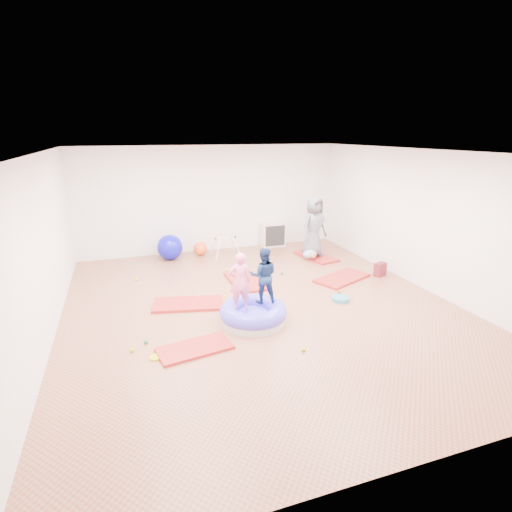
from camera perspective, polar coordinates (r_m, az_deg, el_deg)
name	(u,v)px	position (r m, az deg, el deg)	size (l,w,h in m)	color
room	(261,234)	(7.04, 0.79, 3.20)	(7.01, 8.01, 2.81)	#9D6A52
gym_mat_front_left	(195,348)	(6.19, -8.74, -12.91)	(1.09, 0.54, 0.05)	red
gym_mat_mid_left	(188,304)	(7.66, -9.69, -6.76)	(1.29, 0.64, 0.05)	red
gym_mat_center_back	(246,281)	(8.66, -1.51, -3.61)	(1.26, 0.63, 0.05)	red
gym_mat_right	(342,278)	(9.03, 12.19, -3.10)	(1.29, 0.64, 0.05)	red
gym_mat_rear_right	(316,256)	(10.48, 8.56, -0.06)	(1.22, 0.61, 0.05)	red
inflatable_cushion	(253,314)	(6.89, -0.40, -8.27)	(1.16, 1.16, 0.36)	silver
child_pink	(240,278)	(6.53, -2.32, -3.23)	(0.36, 0.24, 0.99)	pink
child_navy	(264,273)	(6.78, 1.09, -2.42)	(0.48, 0.37, 0.98)	navy
adult_caregiver	(314,227)	(10.26, 8.28, 4.19)	(0.75, 0.49, 1.54)	slate
infant	(310,254)	(10.16, 7.78, 0.24)	(0.37, 0.38, 0.22)	#92B3E8
ball_pit_balls	(229,301)	(7.68, -3.87, -6.39)	(4.11, 3.93, 0.07)	#C5431C
exercise_ball_blue	(170,247)	(10.35, -12.20, 1.24)	(0.64, 0.64, 0.64)	#1010D0
exercise_ball_orange	(200,248)	(10.60, -7.96, 1.07)	(0.37, 0.37, 0.37)	#FA5F26
infant_play_gym	(226,244)	(10.33, -4.38, 1.78)	(0.70, 0.67, 0.54)	silver
cube_shelf	(273,235)	(11.33, 2.47, 3.07)	(0.67, 0.33, 0.67)	silver
balance_disc	(340,299)	(7.91, 11.98, -6.00)	(0.33, 0.33, 0.07)	teal
backpack	(380,269)	(9.43, 17.31, -1.83)	(0.27, 0.16, 0.31)	#BB283B
yellow_toy	(156,357)	(6.10, -14.15, -13.85)	(0.18, 0.18, 0.03)	#D5D70F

